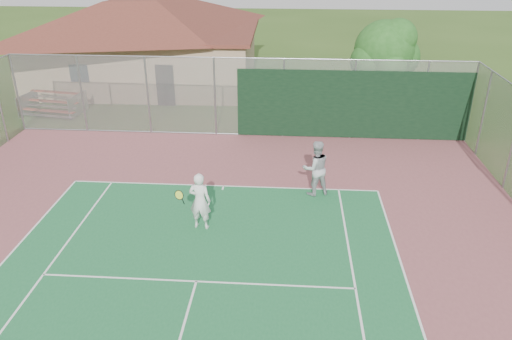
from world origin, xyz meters
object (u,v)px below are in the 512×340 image
at_px(clubhouse, 145,34).
at_px(player_grey_back, 316,169).
at_px(tree, 386,52).
at_px(bleachers, 52,104).
at_px(player_white_front, 200,201).

xyz_separation_m(clubhouse, player_grey_back, (9.55, -13.67, -2.01)).
bearing_deg(tree, bleachers, -176.21).
relative_size(bleachers, player_grey_back, 1.49).
height_order(tree, player_grey_back, tree).
bearing_deg(bleachers, clubhouse, 70.35).
xyz_separation_m(tree, player_grey_back, (-3.55, -8.81, -2.14)).
distance_m(bleachers, player_white_front, 13.79).
bearing_deg(tree, player_grey_back, -111.92).
height_order(player_white_front, player_grey_back, player_grey_back).
distance_m(clubhouse, player_white_front, 17.34).
xyz_separation_m(bleachers, player_white_front, (9.27, -10.20, 0.38)).
relative_size(player_white_front, player_grey_back, 0.93).
bearing_deg(tree, clubhouse, 159.63).
xyz_separation_m(clubhouse, tree, (13.09, -4.86, 0.13)).
bearing_deg(bleachers, player_grey_back, -21.70).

